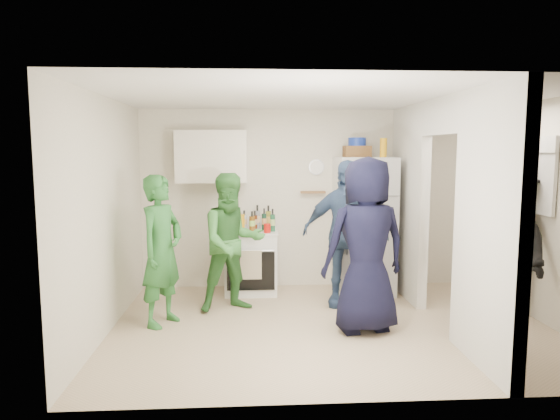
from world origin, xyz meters
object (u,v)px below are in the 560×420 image
object	(u,v)px
fridge	(364,225)
person_navy	(366,245)
person_green_left	(162,250)
yellow_cup_stack_top	(383,148)
blue_bowl	(357,142)
person_denim	(345,233)
person_green_center	(232,242)
wicker_basket	(357,151)
stove	(251,262)
person_nook	(506,238)

from	to	relation	value
fridge	person_navy	distance (m)	1.54
fridge	person_green_left	xyz separation A→B (m)	(-2.52, -1.16, -0.09)
yellow_cup_stack_top	blue_bowl	bearing A→B (deg)	154.89
blue_bowl	person_denim	distance (m)	1.34
blue_bowl	person_green_center	bearing A→B (deg)	-155.60
yellow_cup_stack_top	person_denim	bearing A→B (deg)	-139.96
wicker_basket	fridge	bearing A→B (deg)	-26.57
fridge	person_green_left	bearing A→B (deg)	-155.26
stove	yellow_cup_stack_top	distance (m)	2.34
person_denim	person_green_center	bearing A→B (deg)	-159.23
person_navy	person_nook	world-z (taller)	person_navy
person_green_left	person_denim	bearing A→B (deg)	-47.01
wicker_basket	blue_bowl	world-z (taller)	blue_bowl
wicker_basket	person_green_center	world-z (taller)	wicker_basket
wicker_basket	person_denim	distance (m)	1.23
stove	person_green_center	size ratio (longest dim) A/B	0.51
person_green_center	wicker_basket	bearing A→B (deg)	6.05
stove	fridge	size ratio (longest dim) A/B	0.47
person_navy	yellow_cup_stack_top	bearing A→B (deg)	-122.41
stove	person_green_center	xyz separation A→B (m)	(-0.22, -0.73, 0.40)
wicker_basket	person_green_left	distance (m)	2.92
fridge	person_green_center	bearing A→B (deg)	-158.23
stove	person_navy	distance (m)	2.02
wicker_basket	person_green_left	xyz separation A→B (m)	(-2.42, -1.21, -1.08)
wicker_basket	person_nook	distance (m)	2.15
blue_bowl	person_navy	bearing A→B (deg)	-98.20
fridge	person_green_left	distance (m)	2.78
blue_bowl	stove	bearing A→B (deg)	-179.20
blue_bowl	person_nook	size ratio (longest dim) A/B	0.13
stove	wicker_basket	distance (m)	2.07
person_denim	wicker_basket	bearing A→B (deg)	83.72
person_green_center	person_denim	distance (m)	1.40
stove	blue_bowl	size ratio (longest dim) A/B	3.57
fridge	person_green_center	world-z (taller)	fridge
blue_bowl	person_green_left	size ratio (longest dim) A/B	0.14
person_navy	person_denim	bearing A→B (deg)	-98.54
person_green_left	person_denim	distance (m)	2.23
stove	person_green_center	world-z (taller)	person_green_center
fridge	person_green_left	world-z (taller)	fridge
blue_bowl	person_green_center	distance (m)	2.19
person_green_left	person_nook	size ratio (longest dim) A/B	0.92
stove	wicker_basket	xyz separation A→B (m)	(1.44, 0.02, 1.49)
yellow_cup_stack_top	person_nook	size ratio (longest dim) A/B	0.14
person_green_center	person_nook	size ratio (longest dim) A/B	0.91
wicker_basket	person_green_left	world-z (taller)	wicker_basket
person_green_center	person_navy	distance (m)	1.65
blue_bowl	wicker_basket	bearing A→B (deg)	0.00
yellow_cup_stack_top	person_green_center	bearing A→B (deg)	-163.06
yellow_cup_stack_top	person_navy	distance (m)	1.83
fridge	person_navy	xyz separation A→B (m)	(-0.32, -1.50, 0.01)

